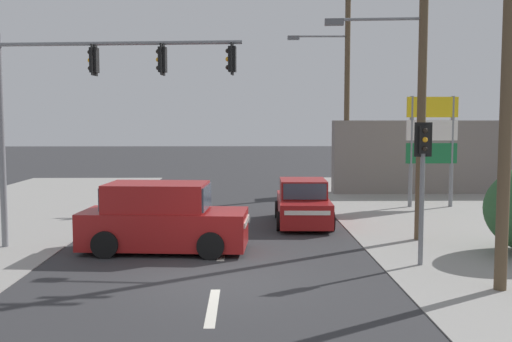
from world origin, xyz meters
TOP-DOWN VIEW (x-y plane):
  - ground_plane at (0.00, 0.00)m, footprint 140.00×140.00m
  - lane_dash_near at (0.00, -2.00)m, footprint 0.20×2.40m
  - lane_dash_mid at (0.00, 3.00)m, footprint 0.20×2.40m
  - lane_dash_far at (0.00, 8.00)m, footprint 0.20×2.40m
  - utility_pole_foreground_right at (5.93, -1.00)m, footprint 3.78×0.61m
  - utility_pole_midground_right at (5.74, 4.40)m, footprint 3.78×0.56m
  - utility_pole_background_right at (5.46, 15.65)m, footprint 3.78×0.32m
  - traffic_signal_mast at (-3.82, 3.36)m, footprint 6.86×0.97m
  - pedestal_signal_right_kerb at (5.00, 1.22)m, footprint 0.44×0.30m
  - shopping_plaza_sign at (8.37, 11.23)m, footprint 2.10×0.16m
  - shopfront_wall_far at (11.00, 16.00)m, footprint 12.00×1.00m
  - sedan_oncoming_mid at (2.66, 7.28)m, footprint 2.00×4.29m
  - suv_receding_far at (-1.64, 3.02)m, footprint 4.65×2.32m

SIDE VIEW (x-z plane):
  - ground_plane at x=0.00m, z-range 0.00..0.00m
  - lane_dash_near at x=0.00m, z-range 0.00..0.01m
  - lane_dash_mid at x=0.00m, z-range 0.00..0.01m
  - lane_dash_far at x=0.00m, z-range 0.00..0.01m
  - sedan_oncoming_mid at x=2.66m, z-range -0.08..1.48m
  - suv_receding_far at x=-1.64m, z-range -0.06..1.83m
  - shopfront_wall_far at x=11.00m, z-range 0.00..3.60m
  - pedestal_signal_right_kerb at x=5.00m, z-range 0.64..4.20m
  - shopping_plaza_sign at x=8.37m, z-range 0.68..5.28m
  - traffic_signal_mast at x=-3.82m, z-range 1.35..7.35m
  - utility_pole_midground_right at x=5.74m, z-range 0.36..9.50m
  - utility_pole_foreground_right at x=5.93m, z-range 0.37..10.92m
  - utility_pole_background_right at x=5.46m, z-range 0.37..10.95m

